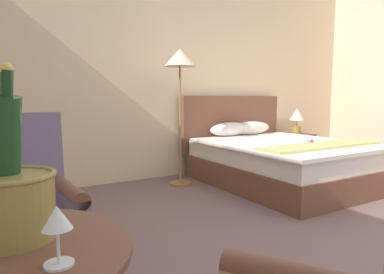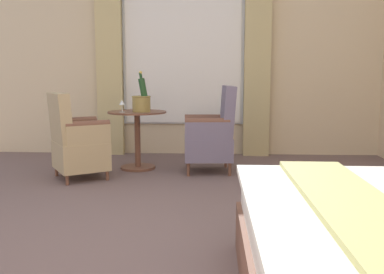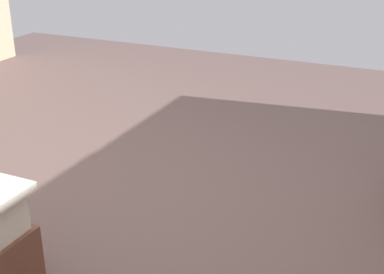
# 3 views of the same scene
# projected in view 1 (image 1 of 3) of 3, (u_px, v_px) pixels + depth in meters

# --- Properties ---
(ground_plane) EXTENTS (8.17, 8.17, 0.00)m
(ground_plane) POSITION_uv_depth(u_px,v_px,m) (355.00, 247.00, 2.51)
(ground_plane) COLOR #6E5754
(wall_headboard_side) EXTENTS (6.79, 0.12, 3.18)m
(wall_headboard_side) POSITION_uv_depth(u_px,v_px,m) (174.00, 62.00, 4.76)
(wall_headboard_side) COLOR beige
(wall_headboard_side) RESTS_ON ground
(bed) EXTENTS (1.74, 2.13, 1.12)m
(bed) POSITION_uv_depth(u_px,v_px,m) (279.00, 159.00, 4.39)
(bed) COLOR brown
(bed) RESTS_ON ground
(nightstand) EXTENTS (0.44, 0.46, 0.52)m
(nightstand) POSITION_uv_depth(u_px,v_px,m) (296.00, 150.00, 5.53)
(nightstand) COLOR brown
(nightstand) RESTS_ON ground
(bedside_lamp) EXTENTS (0.23, 0.23, 0.41)m
(bedside_lamp) POSITION_uv_depth(u_px,v_px,m) (297.00, 117.00, 5.47)
(bedside_lamp) COLOR olive
(bedside_lamp) RESTS_ON nightstand
(floor_lamp_brass) EXTENTS (0.40, 0.40, 1.69)m
(floor_lamp_brass) POSITION_uv_depth(u_px,v_px,m) (180.00, 68.00, 4.17)
(floor_lamp_brass) COLOR olive
(floor_lamp_brass) RESTS_ON ground
(champagne_bucket) EXTENTS (0.23, 0.23, 0.48)m
(champagne_bucket) POSITION_uv_depth(u_px,v_px,m) (12.00, 194.00, 0.93)
(champagne_bucket) COLOR olive
(champagne_bucket) RESTS_ON side_table_round
(wine_glass_near_edge) EXTENTS (0.07, 0.07, 0.14)m
(wine_glass_near_edge) POSITION_uv_depth(u_px,v_px,m) (57.00, 222.00, 0.79)
(wine_glass_near_edge) COLOR white
(wine_glass_near_edge) RESTS_ON side_table_round
(armchair_by_window) EXTENTS (0.58, 0.61, 1.01)m
(armchair_by_window) POSITION_uv_depth(u_px,v_px,m) (19.00, 227.00, 1.73)
(armchair_by_window) COLOR brown
(armchair_by_window) RESTS_ON ground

